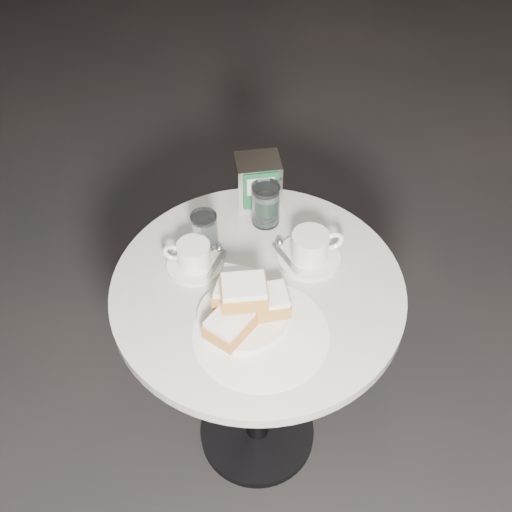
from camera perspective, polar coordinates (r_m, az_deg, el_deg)
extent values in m
plane|color=black|center=(2.14, 0.11, -15.53)|extent=(7.00, 7.00, 0.00)
cylinder|color=black|center=(2.13, 0.11, -15.35)|extent=(0.36, 0.36, 0.03)
cylinder|color=black|center=(1.82, 0.13, -10.35)|extent=(0.07, 0.07, 0.70)
cylinder|color=silver|center=(1.53, 0.15, -3.07)|extent=(0.70, 0.70, 0.03)
cylinder|color=white|center=(1.43, 0.42, -6.90)|extent=(0.39, 0.39, 0.00)
cylinder|color=silver|center=(1.45, -1.26, -5.33)|extent=(0.27, 0.27, 0.01)
cube|color=#C77D3D|center=(1.41, -2.34, -6.22)|extent=(0.13, 0.13, 0.04)
cube|color=white|center=(1.38, -2.37, -5.58)|extent=(0.12, 0.12, 0.01)
cube|color=#BE853A|center=(1.44, 0.90, -4.22)|extent=(0.10, 0.08, 0.04)
cube|color=white|center=(1.42, 0.91, -3.57)|extent=(0.09, 0.07, 0.01)
cube|color=#D48C41|center=(1.42, -1.88, -3.09)|extent=(0.12, 0.13, 0.04)
cube|color=white|center=(1.40, -1.90, -2.42)|extent=(0.11, 0.12, 0.01)
cube|color=#C6843D|center=(1.38, -1.09, -3.37)|extent=(0.11, 0.09, 0.04)
cube|color=white|center=(1.36, -1.10, -2.68)|extent=(0.10, 0.08, 0.01)
cylinder|color=silver|center=(1.56, -5.45, -0.73)|extent=(0.17, 0.17, 0.01)
cylinder|color=white|center=(1.54, -5.55, 0.15)|extent=(0.10, 0.10, 0.06)
cylinder|color=#936C50|center=(1.52, -5.61, 0.80)|extent=(0.09, 0.09, 0.00)
torus|color=silver|center=(1.55, -7.42, 0.32)|extent=(0.05, 0.03, 0.05)
cube|color=#ACACB1|center=(1.55, -3.56, -0.72)|extent=(0.06, 0.09, 0.00)
sphere|color=silver|center=(1.58, -3.29, 0.64)|extent=(0.02, 0.02, 0.02)
cylinder|color=silver|center=(1.58, 4.73, -0.09)|extent=(0.16, 0.16, 0.01)
cylinder|color=silver|center=(1.55, 4.82, 0.92)|extent=(0.10, 0.10, 0.07)
cylinder|color=#8A604B|center=(1.53, 4.89, 1.66)|extent=(0.09, 0.09, 0.00)
torus|color=white|center=(1.56, 6.85, 1.32)|extent=(0.06, 0.02, 0.06)
cube|color=silver|center=(1.56, 2.68, -0.29)|extent=(0.05, 0.11, 0.00)
sphere|color=silver|center=(1.59, 2.12, 1.18)|extent=(0.02, 0.02, 0.02)
cylinder|color=silver|center=(1.57, -4.59, 2.20)|extent=(0.08, 0.08, 0.10)
cylinder|color=white|center=(1.57, -4.58, 2.10)|extent=(0.07, 0.07, 0.09)
cylinder|color=silver|center=(1.63, 0.87, 4.61)|extent=(0.08, 0.08, 0.12)
cylinder|color=silver|center=(1.63, 0.87, 4.49)|extent=(0.07, 0.07, 0.10)
cube|color=silver|center=(1.68, 0.17, 6.75)|extent=(0.12, 0.10, 0.13)
cube|color=#195832|center=(1.64, 0.44, 5.77)|extent=(0.09, 0.01, 0.11)
cube|color=silver|center=(1.63, 0.46, 6.20)|extent=(0.07, 0.01, 0.05)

